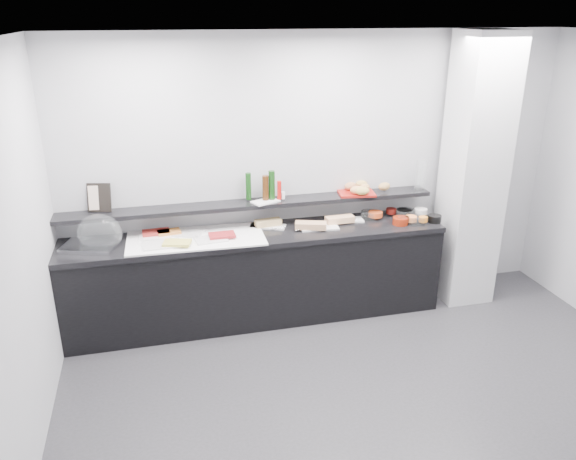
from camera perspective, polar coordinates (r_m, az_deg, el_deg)
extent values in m
plane|color=#2D2D30|center=(4.53, 10.49, -18.07)|extent=(5.00, 5.00, 0.00)
cube|color=#A9ABB0|center=(5.59, 3.15, 5.75)|extent=(5.00, 0.02, 2.70)
plane|color=white|center=(3.52, 13.56, 18.34)|extent=(5.00, 5.00, 0.00)
cube|color=silver|center=(5.89, 18.33, 5.52)|extent=(0.50, 0.50, 2.70)
cube|color=black|center=(5.49, -3.17, -4.90)|extent=(3.60, 0.60, 0.85)
cube|color=black|center=(5.31, -3.27, -0.54)|extent=(3.62, 0.62, 0.05)
cube|color=black|center=(5.38, -3.68, 2.66)|extent=(3.60, 0.25, 0.04)
cube|color=#B4B6BB|center=(5.24, -19.47, -1.57)|extent=(0.53, 0.43, 0.04)
ellipsoid|color=silver|center=(5.22, -18.58, -0.26)|extent=(0.44, 0.34, 0.34)
cube|color=white|center=(5.21, -9.32, -0.84)|extent=(1.26, 0.63, 0.01)
cube|color=white|center=(5.29, -13.31, -0.62)|extent=(0.30, 0.21, 0.01)
cube|color=maroon|center=(5.33, -13.27, -0.22)|extent=(0.25, 0.16, 0.02)
cube|color=silver|center=(5.30, -10.29, -0.31)|extent=(0.34, 0.30, 0.01)
cube|color=orange|center=(5.31, -12.00, -0.20)|extent=(0.23, 0.16, 0.02)
cube|color=silver|center=(5.09, -12.74, -1.44)|extent=(0.34, 0.23, 0.01)
cube|color=#D0C750|center=(5.05, -11.21, -1.28)|extent=(0.27, 0.21, 0.02)
cube|color=white|center=(5.13, -7.80, -0.95)|extent=(0.30, 0.22, 0.01)
cube|color=maroon|center=(5.16, -6.72, -0.51)|extent=(0.24, 0.15, 0.02)
cube|color=silver|center=(5.43, -2.06, 0.37)|extent=(0.37, 0.27, 0.01)
cube|color=tan|center=(5.42, -2.03, 0.77)|extent=(0.26, 0.13, 0.06)
cylinder|color=#B7BABF|center=(5.35, -1.02, 0.21)|extent=(0.16, 0.02, 0.01)
cube|color=white|center=(5.40, 3.22, 0.24)|extent=(0.37, 0.18, 0.01)
cube|color=tan|center=(5.35, 2.33, 0.47)|extent=(0.32, 0.20, 0.06)
cylinder|color=#AEAFB5|center=(5.33, 1.39, 0.09)|extent=(0.15, 0.07, 0.01)
cube|color=white|center=(5.62, 5.80, 1.01)|extent=(0.38, 0.20, 0.01)
cube|color=tan|center=(5.52, 5.28, 1.09)|extent=(0.28, 0.12, 0.06)
cylinder|color=silver|center=(5.59, 6.39, 1.00)|extent=(0.16, 0.04, 0.01)
cylinder|color=silver|center=(5.71, 8.26, 1.54)|extent=(0.18, 0.18, 0.07)
cylinder|color=#C7471B|center=(5.70, 8.87, 1.60)|extent=(0.15, 0.15, 0.05)
cylinder|color=black|center=(5.82, 11.75, 1.69)|extent=(0.20, 0.20, 0.07)
cylinder|color=#510F0B|center=(5.82, 10.45, 1.92)|extent=(0.13, 0.13, 0.05)
cylinder|color=white|center=(5.83, 11.84, 1.70)|extent=(0.22, 0.22, 0.07)
cylinder|color=white|center=(5.88, 13.34, 1.88)|extent=(0.16, 0.16, 0.05)
cylinder|color=maroon|center=(5.60, 11.34, 0.91)|extent=(0.17, 0.17, 0.07)
cylinder|color=#5D1B0D|center=(5.61, 11.63, 1.07)|extent=(0.13, 0.13, 0.05)
cylinder|color=silver|center=(5.66, 12.91, 1.00)|extent=(0.21, 0.21, 0.07)
cylinder|color=orange|center=(5.64, 12.39, 1.14)|extent=(0.12, 0.12, 0.05)
cylinder|color=black|center=(5.74, 14.67, 1.13)|extent=(0.17, 0.17, 0.07)
cylinder|color=orange|center=(5.65, 13.56, 1.07)|extent=(0.11, 0.11, 0.05)
cube|color=black|center=(5.35, -18.64, 3.15)|extent=(0.22, 0.12, 0.26)
cube|color=beige|center=(5.34, -18.62, 3.13)|extent=(0.20, 0.07, 0.22)
cube|color=white|center=(5.36, -2.31, 2.91)|extent=(0.29, 0.24, 0.01)
cylinder|color=#10380F|center=(5.37, -4.04, 4.45)|extent=(0.05, 0.05, 0.26)
cylinder|color=#3D200B|center=(5.35, -2.31, 4.30)|extent=(0.07, 0.07, 0.24)
cylinder|color=#10370F|center=(5.36, -1.66, 4.57)|extent=(0.08, 0.08, 0.28)
cylinder|color=red|center=(5.38, -0.89, 4.06)|extent=(0.05, 0.05, 0.18)
cylinder|color=silver|center=(5.45, -0.88, 3.69)|extent=(0.03, 0.03, 0.07)
cylinder|color=white|center=(5.40, -0.49, 3.54)|extent=(0.04, 0.04, 0.07)
cube|color=maroon|center=(5.63, 6.96, 3.74)|extent=(0.38, 0.29, 0.02)
ellipsoid|color=#AC6D41|center=(5.68, 6.36, 4.45)|extent=(0.15, 0.11, 0.08)
ellipsoid|color=tan|center=(5.75, 7.47, 4.62)|extent=(0.13, 0.10, 0.08)
ellipsoid|color=tan|center=(5.56, 7.04, 4.05)|extent=(0.15, 0.12, 0.08)
ellipsoid|color=#B59645|center=(5.54, 7.55, 3.95)|extent=(0.15, 0.11, 0.08)
ellipsoid|color=#AD7C42|center=(5.72, 9.75, 4.38)|extent=(0.15, 0.12, 0.08)
ellipsoid|color=#BC8547|center=(5.64, 7.79, 4.25)|extent=(0.14, 0.11, 0.08)
cylinder|color=white|center=(5.85, 13.35, 5.42)|extent=(0.12, 0.12, 0.30)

